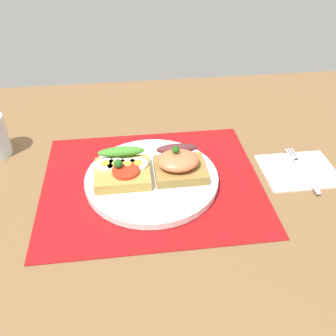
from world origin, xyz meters
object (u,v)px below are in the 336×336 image
(sandwich_salmon, at_px, (179,163))
(plate, at_px, (152,179))
(napkin, at_px, (299,171))
(fork, at_px, (302,168))
(sandwich_egg_tomato, at_px, (122,170))

(sandwich_salmon, bearing_deg, plate, -173.85)
(napkin, height_order, fork, fork)
(sandwich_egg_tomato, height_order, napkin, sandwich_egg_tomato)
(sandwich_egg_tomato, height_order, sandwich_salmon, sandwich_salmon)
(plate, height_order, napkin, plate)
(napkin, relative_size, fork, 1.00)
(plate, relative_size, sandwich_egg_tomato, 2.44)
(plate, relative_size, sandwich_salmon, 2.60)
(sandwich_salmon, height_order, napkin, sandwich_salmon)
(sandwich_salmon, xyz_separation_m, napkin, (0.23, -0.01, -0.03))
(plate, xyz_separation_m, napkin, (0.28, -0.00, -0.01))
(napkin, bearing_deg, fork, 30.05)
(plate, xyz_separation_m, sandwich_salmon, (0.05, 0.01, 0.03))
(fork, bearing_deg, napkin, -149.95)
(plate, xyz_separation_m, fork, (0.29, -0.00, -0.00))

